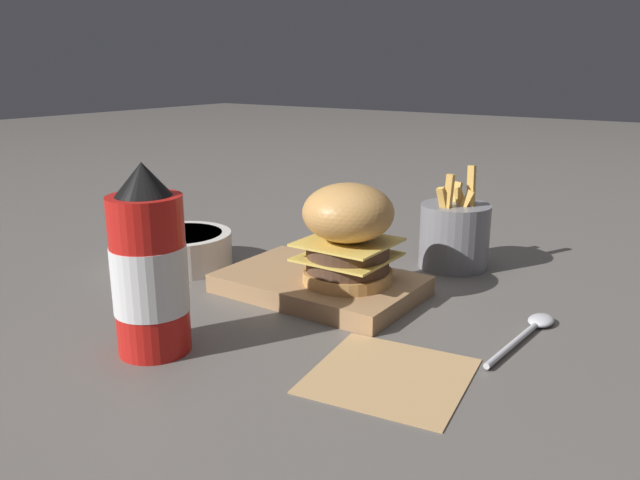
% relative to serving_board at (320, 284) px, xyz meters
% --- Properties ---
extents(ground_plane, '(6.00, 6.00, 0.00)m').
position_rel_serving_board_xyz_m(ground_plane, '(-0.01, -0.04, -0.01)').
color(ground_plane, '#5B5651').
extents(serving_board, '(0.26, 0.17, 0.03)m').
position_rel_serving_board_xyz_m(serving_board, '(0.00, 0.00, 0.00)').
color(serving_board, '#A37A51').
rests_on(serving_board, ground_plane).
extents(burger, '(0.12, 0.12, 0.13)m').
position_rel_serving_board_xyz_m(burger, '(-0.04, -0.00, 0.08)').
color(burger, tan).
rests_on(burger, serving_board).
extents(ketchup_bottle, '(0.08, 0.08, 0.21)m').
position_rel_serving_board_xyz_m(ketchup_bottle, '(0.05, 0.25, 0.08)').
color(ketchup_bottle, red).
rests_on(ketchup_bottle, ground_plane).
extents(fries_basket, '(0.11, 0.11, 0.16)m').
position_rel_serving_board_xyz_m(fries_basket, '(-0.10, -0.21, 0.04)').
color(fries_basket, slate).
rests_on(fries_basket, ground_plane).
extents(side_bowl, '(0.15, 0.15, 0.05)m').
position_rel_serving_board_xyz_m(side_bowl, '(0.24, 0.02, 0.02)').
color(side_bowl, silver).
rests_on(side_bowl, ground_plane).
extents(spoon, '(0.03, 0.17, 0.01)m').
position_rel_serving_board_xyz_m(spoon, '(-0.28, -0.03, -0.01)').
color(spoon, silver).
rests_on(spoon, ground_plane).
extents(ketchup_puddle, '(0.05, 0.05, 0.00)m').
position_rel_serving_board_xyz_m(ketchup_puddle, '(0.02, -0.20, -0.01)').
color(ketchup_puddle, '#9E140F').
rests_on(ketchup_puddle, ground_plane).
extents(parchment_square, '(0.17, 0.17, 0.00)m').
position_rel_serving_board_xyz_m(parchment_square, '(-0.19, 0.15, -0.01)').
color(parchment_square, tan).
rests_on(parchment_square, ground_plane).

